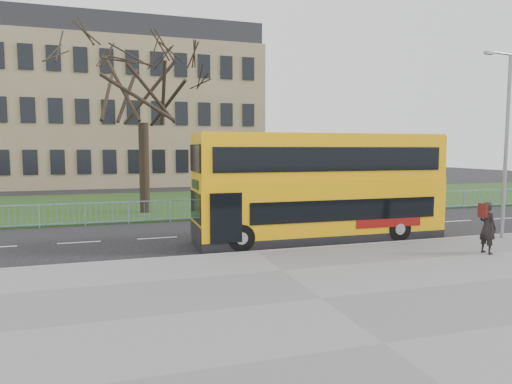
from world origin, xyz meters
TOP-DOWN VIEW (x-y plane):
  - ground at (0.00, 0.00)m, footprint 120.00×120.00m
  - pavement at (0.00, -6.75)m, footprint 80.00×10.50m
  - kerb at (0.00, -1.55)m, footprint 80.00×0.20m
  - grass_verge at (0.00, 14.30)m, footprint 80.00×15.40m
  - guard_railing at (0.00, 6.60)m, footprint 40.00×0.12m
  - bare_tree at (-3.00, 10.00)m, footprint 8.36×8.36m
  - civic_building at (-5.00, 35.00)m, footprint 30.00×15.00m
  - yellow_bus at (3.21, 0.14)m, footprint 10.00×2.49m
  - pedestrian at (7.37, -4.14)m, footprint 0.46×0.67m
  - street_lamp at (10.01, -2.11)m, footprint 1.52×0.37m

SIDE VIEW (x-z plane):
  - ground at x=0.00m, z-range 0.00..0.00m
  - grass_verge at x=0.00m, z-range 0.00..0.08m
  - pavement at x=0.00m, z-range 0.00..0.12m
  - kerb at x=0.00m, z-range 0.00..0.14m
  - guard_railing at x=0.00m, z-range 0.00..1.10m
  - pedestrian at x=7.37m, z-range 0.12..1.89m
  - yellow_bus at x=3.21m, z-range 0.15..4.33m
  - street_lamp at x=10.01m, z-range 0.47..7.65m
  - bare_tree at x=-3.00m, z-range 0.08..12.02m
  - civic_building at x=-5.00m, z-range 0.00..14.00m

